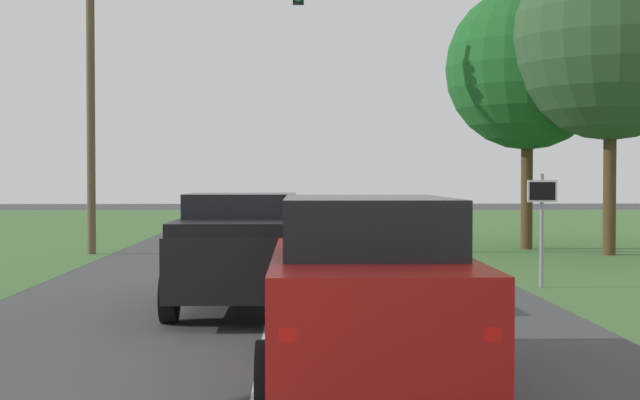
# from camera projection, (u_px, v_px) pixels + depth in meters

# --- Properties ---
(ground_plane) EXTENTS (120.00, 120.00, 0.00)m
(ground_plane) POSITION_uv_depth(u_px,v_px,m) (274.00, 299.00, 16.10)
(ground_plane) COLOR #424244
(red_suv_near) EXTENTS (2.30, 4.80, 1.98)m
(red_suv_near) POSITION_uv_depth(u_px,v_px,m) (367.00, 284.00, 9.62)
(red_suv_near) COLOR #9E1411
(red_suv_near) RESTS_ON ground_plane
(pickup_truck_lead) EXTENTS (2.29, 5.38, 1.94)m
(pickup_truck_lead) POSITION_uv_depth(u_px,v_px,m) (243.00, 249.00, 14.98)
(pickup_truck_lead) COLOR black
(pickup_truck_lead) RESTS_ON ground_plane
(traffic_light) EXTENTS (6.76, 0.40, 8.82)m
(traffic_light) POSITION_uv_depth(u_px,v_px,m) (145.00, 57.00, 25.53)
(traffic_light) COLOR brown
(traffic_light) RESTS_ON ground_plane
(keep_moving_sign) EXTENTS (0.60, 0.09, 2.29)m
(keep_moving_sign) POSITION_uv_depth(u_px,v_px,m) (542.00, 214.00, 17.72)
(keep_moving_sign) COLOR gray
(keep_moving_sign) RESTS_ON ground_plane
(oak_tree_right) EXTENTS (5.64, 5.64, 8.91)m
(oak_tree_right) POSITION_uv_depth(u_px,v_px,m) (611.00, 41.00, 25.17)
(oak_tree_right) COLOR #4C351E
(oak_tree_right) RESTS_ON ground_plane
(extra_tree_1) EXTENTS (5.03, 5.03, 8.10)m
(extra_tree_1) POSITION_uv_depth(u_px,v_px,m) (527.00, 68.00, 27.27)
(extra_tree_1) COLOR #4C351E
(extra_tree_1) RESTS_ON ground_plane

